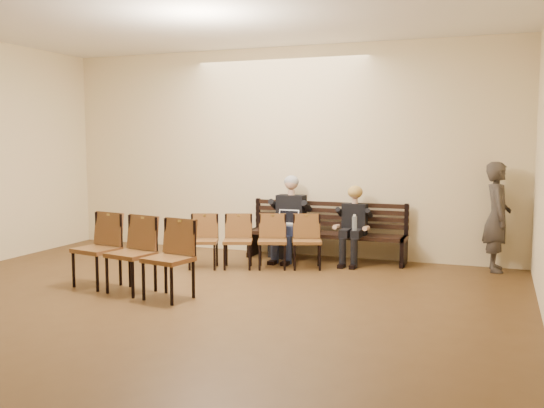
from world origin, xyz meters
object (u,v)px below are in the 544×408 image
Objects in this scene: seated_woman at (353,229)px; laptop at (286,226)px; bench at (325,246)px; passerby at (497,209)px; bag at (280,250)px; water_bottle at (354,230)px; chair_row_back at (131,254)px; chair_row_front at (255,241)px; seated_man at (289,218)px.

laptop is at bearing -167.76° from seated_woman.
bench is 2.70m from passerby.
bag is 3.46m from passerby.
passerby is at bearing 12.58° from water_bottle.
bench is 7.56× the size of bag.
bench is 7.72× the size of laptop.
water_bottle is 0.14× the size of chair_row_back.
chair_row_front is (-1.39, -0.63, -0.16)m from water_bottle.
seated_man is 3.20m from passerby.
laptop is at bearing 179.53° from water_bottle.
bench is at bearing 30.10° from chair_row_front.
chair_row_front is (-0.27, -0.63, -0.16)m from laptop.
chair_row_back reaches higher than laptop.
chair_row_back is (-1.20, -2.56, -0.08)m from laptop.
passerby reaches higher than bag.
chair_row_back is (-2.24, -2.79, -0.05)m from seated_woman.
seated_woman is 1.31m from bag.
bench is 3.41m from chair_row_back.
seated_man is 0.94m from chair_row_front.
passerby is at bearing 5.94° from seated_woman.
laptop is 3.21m from passerby.
seated_woman is 3.58m from chair_row_back.
seated_man is at bearing 168.28° from water_bottle.
laptop is at bearing -55.51° from bag.
chair_row_front is at bearing -130.37° from bench.
passerby is (3.16, 0.45, 0.37)m from laptop.
seated_woman is 1.58m from chair_row_front.
chair_row_front is (-3.43, -1.08, -0.52)m from passerby.
bench is 0.59m from seated_woman.
seated_man reaches higher than water_bottle.
bench is at bearing 166.03° from seated_woman.
chair_row_front is at bearing 100.36° from passerby.
passerby is (2.04, 0.46, 0.36)m from water_bottle.
water_bottle is 0.73× the size of bag.
bag is at bearing 177.17° from seated_woman.
chair_row_front is (-1.32, -0.86, -0.13)m from seated_woman.
chair_row_back is (-1.00, -2.85, 0.37)m from bag.
water_bottle is at bearing -11.72° from seated_man.
seated_woman is 4.36× the size of water_bottle.
bag is (-1.24, 0.06, -0.42)m from seated_woman.
bench is at bearing 85.08° from passerby.
passerby reaches higher than seated_woman.
bag is 3.04m from chair_row_back.
bench is 0.75m from seated_man.
chair_row_back is at bearing -112.92° from seated_man.
seated_man is at bearing -18.92° from bag.
seated_woman is at bearing 107.15° from water_bottle.
bench is at bearing 4.40° from bag.
chair_row_front is at bearing -94.56° from bag.
water_bottle is at bearing -12.73° from bag.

